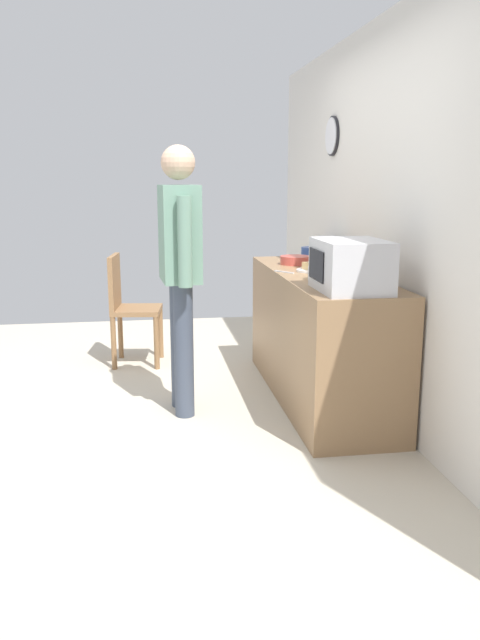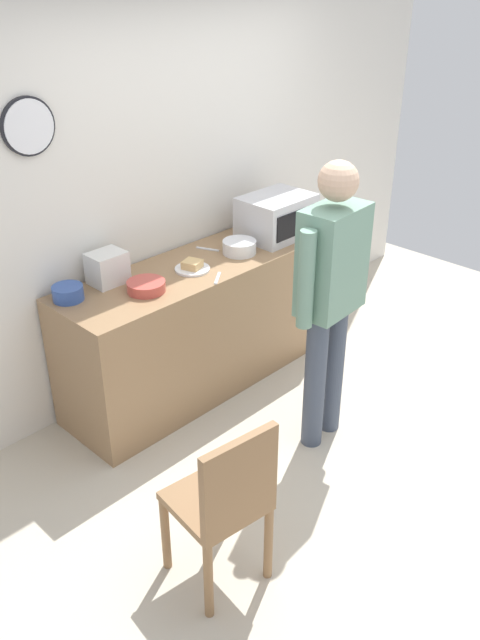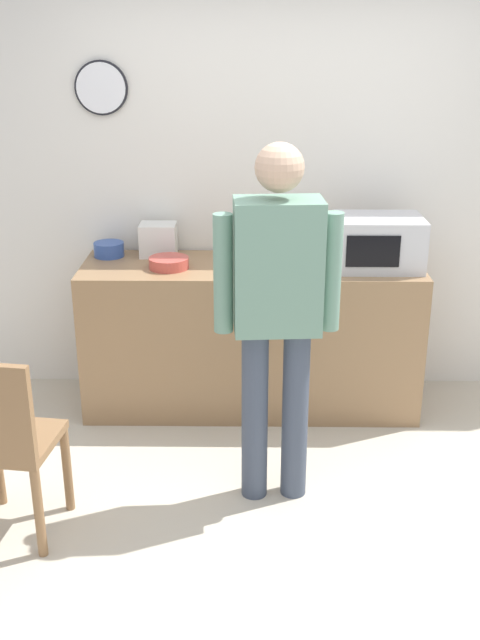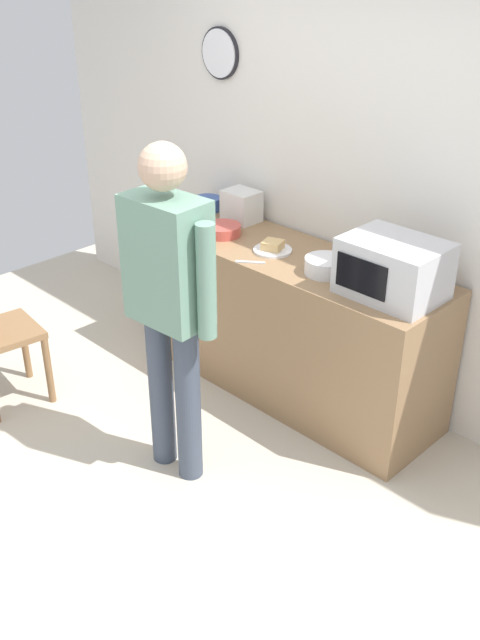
% 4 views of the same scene
% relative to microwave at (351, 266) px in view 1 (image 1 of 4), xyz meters
% --- Properties ---
extents(ground_plane, '(6.00, 6.00, 0.00)m').
position_rel_microwave_xyz_m(ground_plane, '(-0.56, -1.18, -1.07)').
color(ground_plane, beige).
extents(back_wall, '(5.40, 0.13, 2.60)m').
position_rel_microwave_xyz_m(back_wall, '(-0.56, 0.42, 0.23)').
color(back_wall, silver).
rests_on(back_wall, ground_plane).
extents(kitchen_counter, '(2.02, 0.62, 0.92)m').
position_rel_microwave_xyz_m(kitchen_counter, '(-0.74, 0.04, -0.61)').
color(kitchen_counter, '#93704C').
rests_on(kitchen_counter, ground_plane).
extents(microwave, '(0.50, 0.39, 0.30)m').
position_rel_microwave_xyz_m(microwave, '(0.00, 0.00, 0.00)').
color(microwave, silver).
rests_on(microwave, kitchen_counter).
extents(sandwich_plate, '(0.23, 0.23, 0.07)m').
position_rel_microwave_xyz_m(sandwich_plate, '(-0.82, -0.01, -0.13)').
color(sandwich_plate, white).
rests_on(sandwich_plate, kitchen_counter).
extents(salad_bowl, '(0.23, 0.23, 0.06)m').
position_rel_microwave_xyz_m(salad_bowl, '(-1.22, -0.03, -0.12)').
color(salad_bowl, '#C64C42').
rests_on(salad_bowl, kitchen_counter).
extents(cereal_bowl, '(0.18, 0.18, 0.09)m').
position_rel_microwave_xyz_m(cereal_bowl, '(-1.61, 0.21, -0.11)').
color(cereal_bowl, '#33519E').
rests_on(cereal_bowl, kitchen_counter).
extents(mixing_bowl, '(0.23, 0.23, 0.09)m').
position_rel_microwave_xyz_m(mixing_bowl, '(-0.41, -0.03, -0.11)').
color(mixing_bowl, white).
rests_on(mixing_bowl, kitchen_counter).
extents(toaster, '(0.22, 0.18, 0.20)m').
position_rel_microwave_xyz_m(toaster, '(-1.31, 0.23, -0.05)').
color(toaster, silver).
rests_on(toaster, kitchen_counter).
extents(fork_utensil, '(0.15, 0.12, 0.01)m').
position_rel_microwave_xyz_m(fork_utensil, '(-0.80, -0.22, -0.15)').
color(fork_utensil, silver).
rests_on(fork_utensil, kitchen_counter).
extents(spoon_utensil, '(0.08, 0.16, 0.01)m').
position_rel_microwave_xyz_m(spoon_utensil, '(-0.52, 0.17, -0.15)').
color(spoon_utensil, silver).
rests_on(spoon_utensil, kitchen_counter).
extents(person_standing, '(0.59, 0.27, 1.78)m').
position_rel_microwave_xyz_m(person_standing, '(-0.62, -0.96, -0.02)').
color(person_standing, '#3E485A').
rests_on(person_standing, ground_plane).
extents(wooden_chair, '(0.45, 0.45, 0.94)m').
position_rel_microwave_xyz_m(wooden_chair, '(-1.84, -1.34, -0.54)').
color(wooden_chair, olive).
rests_on(wooden_chair, ground_plane).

